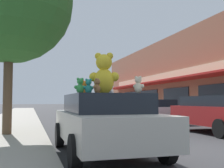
{
  "coord_description": "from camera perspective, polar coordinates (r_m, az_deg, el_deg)",
  "views": [
    {
      "loc": [
        -4.53,
        -6.1,
        1.27
      ],
      "look_at": [
        -2.11,
        2.19,
        1.81
      ],
      "focal_mm": 45.0,
      "sensor_mm": 36.0,
      "label": 1
    }
  ],
  "objects": [
    {
      "name": "teddy_bear_green",
      "position": [
        6.67,
        -6.5,
        -0.44
      ],
      "size": [
        0.29,
        0.19,
        0.39
      ],
      "rotation": [
        0.0,
        0.0,
        3.31
      ],
      "color": "green",
      "rests_on": "plush_art_car"
    },
    {
      "name": "plush_art_car",
      "position": [
        6.84,
        -1.49,
        -7.65
      ],
      "size": [
        2.08,
        4.43,
        1.44
      ],
      "rotation": [
        0.0,
        0.0,
        0.0
      ],
      "color": "beige",
      "rests_on": "ground_plane"
    },
    {
      "name": "ground_plane",
      "position": [
        7.71,
        20.57,
        -12.81
      ],
      "size": [
        260.0,
        260.0,
        0.0
      ],
      "primitive_type": "plane",
      "color": "#333335"
    },
    {
      "name": "parked_car_far_right",
      "position": [
        17.39,
        8.29,
        -5.13
      ],
      "size": [
        2.21,
        4.01,
        1.38
      ],
      "color": "#B7B7BC",
      "rests_on": "ground_plane"
    },
    {
      "name": "teddy_bear_teal",
      "position": [
        6.69,
        -4.8,
        -0.54
      ],
      "size": [
        0.28,
        0.18,
        0.37
      ],
      "rotation": [
        0.0,
        0.0,
        3.3
      ],
      "color": "teal",
      "rests_on": "plush_art_car"
    },
    {
      "name": "teddy_bear_giant",
      "position": [
        6.73,
        -1.64,
        2.02
      ],
      "size": [
        0.76,
        0.55,
        1.0
      ],
      "rotation": [
        0.0,
        0.0,
        2.76
      ],
      "color": "yellow",
      "rests_on": "plush_art_car"
    },
    {
      "name": "teddy_bear_blue",
      "position": [
        7.56,
        -1.85,
        -0.91
      ],
      "size": [
        0.27,
        0.22,
        0.36
      ],
      "rotation": [
        0.0,
        0.0,
        3.71
      ],
      "color": "blue",
      "rests_on": "plush_art_car"
    },
    {
      "name": "teddy_bear_black",
      "position": [
        7.83,
        -5.44,
        -1.24
      ],
      "size": [
        0.22,
        0.15,
        0.29
      ],
      "rotation": [
        0.0,
        0.0,
        3.43
      ],
      "color": "black",
      "rests_on": "plush_art_car"
    },
    {
      "name": "teddy_bear_white",
      "position": [
        7.92,
        -0.14,
        -1.21
      ],
      "size": [
        0.19,
        0.23,
        0.32
      ],
      "rotation": [
        0.0,
        0.0,
        4.15
      ],
      "color": "white",
      "rests_on": "plush_art_car"
    },
    {
      "name": "parked_car_far_center",
      "position": [
        12.04,
        20.67,
        -5.42
      ],
      "size": [
        2.04,
        4.35,
        1.49
      ],
      "color": "maroon",
      "rests_on": "ground_plane"
    },
    {
      "name": "teddy_bear_orange",
      "position": [
        7.36,
        -5.53,
        -0.77
      ],
      "size": [
        0.29,
        0.19,
        0.38
      ],
      "rotation": [
        0.0,
        0.0,
        3.38
      ],
      "color": "orange",
      "rests_on": "plush_art_car"
    },
    {
      "name": "street_tree",
      "position": [
        11.04,
        -20.06,
        15.63
      ],
      "size": [
        4.5,
        4.5,
        6.98
      ],
      "color": "brown",
      "rests_on": "sidewalk_near"
    },
    {
      "name": "teddy_bear_purple",
      "position": [
        7.93,
        -1.15,
        -1.1
      ],
      "size": [
        0.26,
        0.18,
        0.35
      ],
      "rotation": [
        0.0,
        0.0,
        3.41
      ],
      "color": "purple",
      "rests_on": "plush_art_car"
    },
    {
      "name": "teddy_bear_cream",
      "position": [
        6.0,
        5.36,
        -0.19
      ],
      "size": [
        0.23,
        0.27,
        0.37
      ],
      "rotation": [
        0.0,
        0.0,
        2.2
      ],
      "color": "beige",
      "rests_on": "plush_art_car"
    },
    {
      "name": "teddy_bear_brown",
      "position": [
        6.29,
        -3.05,
        -0.45
      ],
      "size": [
        0.23,
        0.24,
        0.35
      ],
      "rotation": [
        0.0,
        0.0,
        3.99
      ],
      "color": "olive",
      "rests_on": "plush_art_car"
    }
  ]
}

